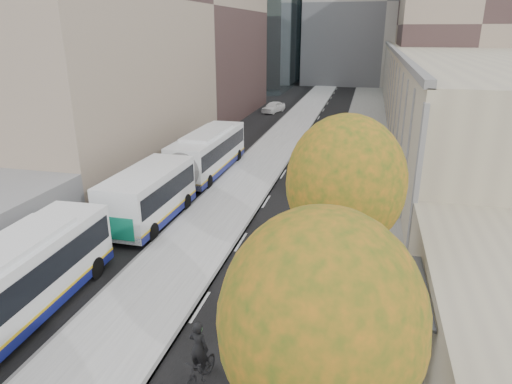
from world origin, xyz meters
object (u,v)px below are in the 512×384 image
(bus_shelter, at_px, (402,298))
(bus_far, at_px, (187,167))
(distant_car, at_px, (273,107))
(cyclist, at_px, (200,362))

(bus_shelter, height_order, bus_far, bus_far)
(bus_far, bearing_deg, distant_car, 91.82)
(bus_shelter, distance_m, distant_car, 47.57)
(bus_far, relative_size, cyclist, 8.18)
(cyclist, relative_size, distant_car, 0.53)
(bus_shelter, distance_m, bus_far, 18.96)
(distant_car, bearing_deg, bus_shelter, -56.32)
(bus_far, distance_m, cyclist, 18.17)
(cyclist, distance_m, distant_car, 49.03)
(cyclist, xyz_separation_m, distant_car, (-7.70, 48.42, -0.11))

